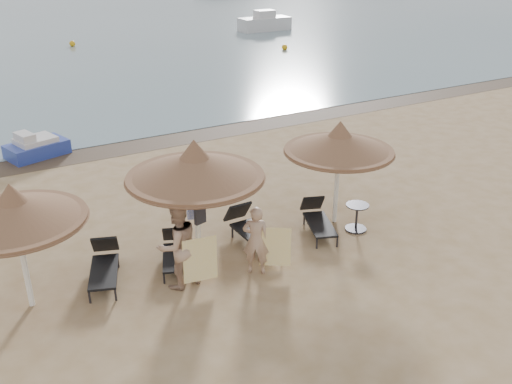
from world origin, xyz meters
The scene contains 19 objects.
ground centered at (0.00, 0.00, 0.00)m, with size 160.00×160.00×0.00m, color tan.
wet_sand_strip centered at (0.00, 9.40, 0.00)m, with size 200.00×1.60×0.01m, color #4B3A2B.
palapa_left centered at (-4.09, 1.08, 2.19)m, with size 2.77×2.77×2.75m.
palapa_center centered at (-0.39, 0.91, 2.42)m, with size 3.07×3.07×3.04m.
palapa_right centered at (3.61, 1.09, 2.22)m, with size 2.82×2.82×2.79m.
lounger_far_left centered at (-2.47, 1.37, 0.35)m, with size 1.11×1.84×0.78m.
lounger_near_left centered at (-0.88, 1.21, 0.32)m, with size 1.06×1.66×0.71m.
lounger_near_right centered at (1.13, 1.24, 0.38)m, with size 0.69×1.91×0.84m.
lounger_far_right centered at (2.93, 0.91, 0.34)m, with size 1.10×1.79×0.76m.
side_table centered at (3.82, 0.45, 0.34)m, with size 0.59×0.59×0.71m.
person_left centered at (-1.13, 0.28, 1.16)m, with size 1.06×0.69×2.31m, color tan.
person_right centered at (0.58, -0.06, 0.95)m, with size 0.88×0.57×1.91m, color tan.
towel_left centered at (-0.78, -0.07, 0.72)m, with size 0.74×0.13×1.04m.
towel_right centered at (0.93, -0.31, 0.67)m, with size 0.60×0.39×0.97m.
bag_patterned centered at (-0.39, 1.09, 1.29)m, with size 0.32×0.14×0.39m.
bag_dark centered at (-0.39, 0.75, 1.32)m, with size 0.29×0.16×0.39m.
pedal_boat centered at (-2.45, 10.01, 0.34)m, with size 2.20×1.68×0.91m.
buoy_mid centered at (3.31, 30.33, 0.20)m, with size 0.39×0.39×0.39m, color #E6A210.
buoy_right centered at (15.12, 22.31, 0.19)m, with size 0.38×0.38×0.38m, color #E6A210.
Camera 1 is at (-4.77, -9.70, 7.03)m, focal length 40.00 mm.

